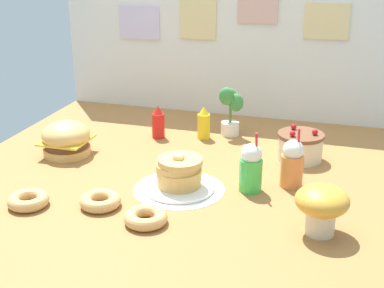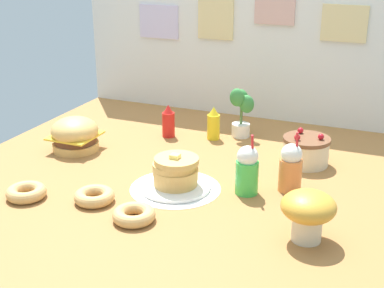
{
  "view_description": "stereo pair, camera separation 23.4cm",
  "coord_description": "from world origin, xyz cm",
  "px_view_note": "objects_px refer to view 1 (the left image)",
  "views": [
    {
      "loc": [
        69.68,
        -203.6,
        98.25
      ],
      "look_at": [
        6.56,
        5.92,
        14.52
      ],
      "focal_mm": 51.18,
      "sensor_mm": 36.0,
      "label": 1
    },
    {
      "loc": [
        91.69,
        -195.66,
        98.25
      ],
      "look_at": [
        6.56,
        5.92,
        14.52
      ],
      "focal_mm": 51.18,
      "sensor_mm": 36.0,
      "label": 2
    }
  ],
  "objects_px": {
    "potted_plant": "(230,109)",
    "cream_soda_cup": "(251,168)",
    "ketchup_bottle": "(158,123)",
    "mushroom_stool": "(322,205)",
    "burger": "(66,139)",
    "layer_cake": "(300,146)",
    "donut_chocolate": "(100,201)",
    "orange_float_cup": "(292,164)",
    "donut_pink_glaze": "(28,200)",
    "donut_vanilla": "(146,217)",
    "pancake_stack": "(179,175)",
    "mustard_bottle": "(204,124)"
  },
  "relations": [
    {
      "from": "layer_cake",
      "to": "cream_soda_cup",
      "type": "bearing_deg",
      "value": -111.73
    },
    {
      "from": "burger",
      "to": "cream_soda_cup",
      "type": "height_order",
      "value": "cream_soda_cup"
    },
    {
      "from": "cream_soda_cup",
      "to": "potted_plant",
      "type": "height_order",
      "value": "potted_plant"
    },
    {
      "from": "mustard_bottle",
      "to": "potted_plant",
      "type": "distance_m",
      "value": 0.16
    },
    {
      "from": "layer_cake",
      "to": "mustard_bottle",
      "type": "bearing_deg",
      "value": 163.82
    },
    {
      "from": "potted_plant",
      "to": "donut_vanilla",
      "type": "bearing_deg",
      "value": -94.38
    },
    {
      "from": "layer_cake",
      "to": "donut_pink_glaze",
      "type": "xyz_separation_m",
      "value": [
        -0.95,
        -0.78,
        -0.04
      ]
    },
    {
      "from": "donut_chocolate",
      "to": "mushroom_stool",
      "type": "bearing_deg",
      "value": 2.66
    },
    {
      "from": "burger",
      "to": "ketchup_bottle",
      "type": "height_order",
      "value": "ketchup_bottle"
    },
    {
      "from": "donut_pink_glaze",
      "to": "mushroom_stool",
      "type": "height_order",
      "value": "mushroom_stool"
    },
    {
      "from": "burger",
      "to": "mushroom_stool",
      "type": "bearing_deg",
      "value": -18.54
    },
    {
      "from": "mustard_bottle",
      "to": "burger",
      "type": "bearing_deg",
      "value": -144.42
    },
    {
      "from": "orange_float_cup",
      "to": "mushroom_stool",
      "type": "height_order",
      "value": "orange_float_cup"
    },
    {
      "from": "layer_cake",
      "to": "potted_plant",
      "type": "xyz_separation_m",
      "value": [
        -0.39,
        0.24,
        0.07
      ]
    },
    {
      "from": "pancake_stack",
      "to": "cream_soda_cup",
      "type": "relative_size",
      "value": 1.13
    },
    {
      "from": "donut_pink_glaze",
      "to": "orange_float_cup",
      "type": "bearing_deg",
      "value": 26.63
    },
    {
      "from": "burger",
      "to": "mustard_bottle",
      "type": "relative_size",
      "value": 1.33
    },
    {
      "from": "layer_cake",
      "to": "mushroom_stool",
      "type": "relative_size",
      "value": 1.13
    },
    {
      "from": "burger",
      "to": "donut_chocolate",
      "type": "relative_size",
      "value": 1.43
    },
    {
      "from": "ketchup_bottle",
      "to": "mustard_bottle",
      "type": "distance_m",
      "value": 0.23
    },
    {
      "from": "layer_cake",
      "to": "ketchup_bottle",
      "type": "bearing_deg",
      "value": 173.03
    },
    {
      "from": "burger",
      "to": "cream_soda_cup",
      "type": "bearing_deg",
      "value": -8.46
    },
    {
      "from": "burger",
      "to": "donut_vanilla",
      "type": "height_order",
      "value": "burger"
    },
    {
      "from": "layer_cake",
      "to": "donut_chocolate",
      "type": "height_order",
      "value": "layer_cake"
    },
    {
      "from": "potted_plant",
      "to": "cream_soda_cup",
      "type": "bearing_deg",
      "value": -69.84
    },
    {
      "from": "orange_float_cup",
      "to": "mushroom_stool",
      "type": "xyz_separation_m",
      "value": [
        0.15,
        -0.36,
        0.01
      ]
    },
    {
      "from": "ketchup_bottle",
      "to": "donut_pink_glaze",
      "type": "relative_size",
      "value": 1.08
    },
    {
      "from": "ketchup_bottle",
      "to": "mushroom_stool",
      "type": "distance_m",
      "value": 1.16
    },
    {
      "from": "potted_plant",
      "to": "mushroom_stool",
      "type": "height_order",
      "value": "potted_plant"
    },
    {
      "from": "cream_soda_cup",
      "to": "orange_float_cup",
      "type": "xyz_separation_m",
      "value": [
        0.16,
        0.09,
        0.0
      ]
    },
    {
      "from": "pancake_stack",
      "to": "potted_plant",
      "type": "xyz_separation_m",
      "value": [
        0.05,
        0.7,
        0.08
      ]
    },
    {
      "from": "potted_plant",
      "to": "donut_chocolate",
      "type": "bearing_deg",
      "value": -107.36
    },
    {
      "from": "orange_float_cup",
      "to": "donut_pink_glaze",
      "type": "relative_size",
      "value": 1.61
    },
    {
      "from": "burger",
      "to": "pancake_stack",
      "type": "bearing_deg",
      "value": -18.39
    },
    {
      "from": "pancake_stack",
      "to": "potted_plant",
      "type": "height_order",
      "value": "potted_plant"
    },
    {
      "from": "cream_soda_cup",
      "to": "donut_pink_glaze",
      "type": "bearing_deg",
      "value": -154.16
    },
    {
      "from": "ketchup_bottle",
      "to": "mushroom_stool",
      "type": "bearing_deg",
      "value": -40.7
    },
    {
      "from": "cream_soda_cup",
      "to": "donut_vanilla",
      "type": "relative_size",
      "value": 1.61
    },
    {
      "from": "donut_chocolate",
      "to": "mushroom_stool",
      "type": "distance_m",
      "value": 0.83
    },
    {
      "from": "mushroom_stool",
      "to": "donut_vanilla",
      "type": "bearing_deg",
      "value": -169.57
    },
    {
      "from": "donut_vanilla",
      "to": "potted_plant",
      "type": "relative_size",
      "value": 0.61
    },
    {
      "from": "ketchup_bottle",
      "to": "potted_plant",
      "type": "distance_m",
      "value": 0.38
    },
    {
      "from": "burger",
      "to": "mustard_bottle",
      "type": "height_order",
      "value": "mustard_bottle"
    },
    {
      "from": "donut_chocolate",
      "to": "burger",
      "type": "bearing_deg",
      "value": 131.06
    },
    {
      "from": "burger",
      "to": "cream_soda_cup",
      "type": "distance_m",
      "value": 0.92
    },
    {
      "from": "donut_pink_glaze",
      "to": "potted_plant",
      "type": "bearing_deg",
      "value": 60.98
    },
    {
      "from": "layer_cake",
      "to": "orange_float_cup",
      "type": "height_order",
      "value": "orange_float_cup"
    },
    {
      "from": "ketchup_bottle",
      "to": "donut_vanilla",
      "type": "relative_size",
      "value": 1.08
    },
    {
      "from": "orange_float_cup",
      "to": "mushroom_stool",
      "type": "distance_m",
      "value": 0.39
    },
    {
      "from": "cream_soda_cup",
      "to": "burger",
      "type": "bearing_deg",
      "value": 171.54
    }
  ]
}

